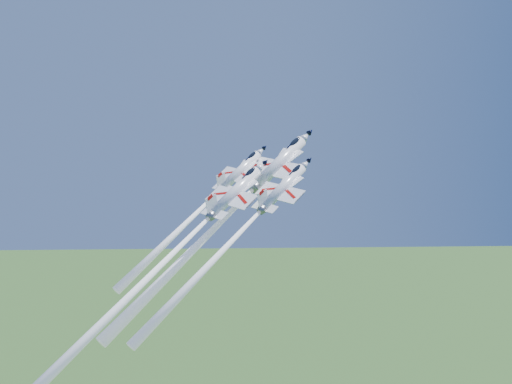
{
  "coord_description": "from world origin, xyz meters",
  "views": [
    {
      "loc": [
        -2.73,
        -98.28,
        123.72
      ],
      "look_at": [
        0.0,
        0.0,
        103.5
      ],
      "focal_mm": 40.0,
      "sensor_mm": 36.0,
      "label": 1
    }
  ],
  "objects_px": {
    "jet_lead": "(226,217)",
    "jet_left": "(202,208)",
    "jet_right": "(236,236)",
    "jet_slot": "(159,267)"
  },
  "relations": [
    {
      "from": "jet_left",
      "to": "jet_slot",
      "type": "height_order",
      "value": "jet_left"
    },
    {
      "from": "jet_left",
      "to": "jet_slot",
      "type": "xyz_separation_m",
      "value": [
        -5.68,
        -14.69,
        -5.77
      ]
    },
    {
      "from": "jet_right",
      "to": "jet_slot",
      "type": "relative_size",
      "value": 0.75
    },
    {
      "from": "jet_lead",
      "to": "jet_left",
      "type": "distance_m",
      "value": 5.65
    },
    {
      "from": "jet_lead",
      "to": "jet_left",
      "type": "bearing_deg",
      "value": -174.08
    },
    {
      "from": "jet_lead",
      "to": "jet_slot",
      "type": "bearing_deg",
      "value": -85.5
    },
    {
      "from": "jet_slot",
      "to": "jet_lead",
      "type": "bearing_deg",
      "value": 94.5
    },
    {
      "from": "jet_lead",
      "to": "jet_left",
      "type": "xyz_separation_m",
      "value": [
        -4.26,
        3.65,
        0.72
      ]
    },
    {
      "from": "jet_lead",
      "to": "jet_right",
      "type": "bearing_deg",
      "value": -31.48
    },
    {
      "from": "jet_left",
      "to": "jet_right",
      "type": "distance_m",
      "value": 13.51
    }
  ]
}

